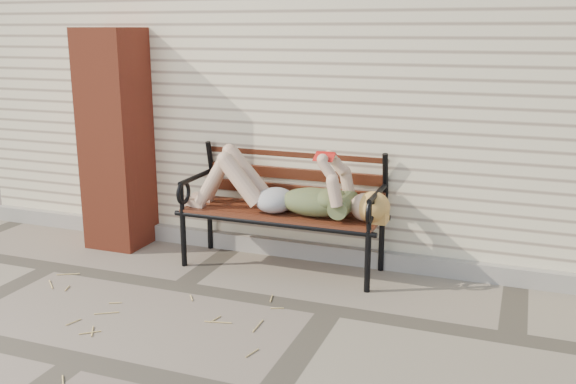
% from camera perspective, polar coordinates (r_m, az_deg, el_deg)
% --- Properties ---
extents(ground, '(80.00, 80.00, 0.00)m').
position_cam_1_polar(ground, '(4.75, 3.84, -10.44)').
color(ground, gray).
rests_on(ground, ground).
extents(house_wall, '(8.00, 4.00, 3.00)m').
position_cam_1_polar(house_wall, '(7.26, 11.03, 10.21)').
color(house_wall, '#F5E8BF').
rests_on(house_wall, ground).
extents(foundation_strip, '(8.00, 0.10, 0.15)m').
position_cam_1_polar(foundation_strip, '(5.59, 6.75, -5.79)').
color(foundation_strip, gray).
rests_on(foundation_strip, ground).
extents(brick_pillar, '(0.50, 0.50, 2.00)m').
position_cam_1_polar(brick_pillar, '(6.11, -15.02, 4.52)').
color(brick_pillar, maroon).
rests_on(brick_pillar, ground).
extents(garden_bench, '(1.83, 0.73, 1.18)m').
position_cam_1_polar(garden_bench, '(5.43, -0.16, 0.21)').
color(garden_bench, black).
rests_on(garden_bench, ground).
extents(reading_woman, '(1.73, 0.39, 0.54)m').
position_cam_1_polar(reading_woman, '(5.28, -0.56, 0.25)').
color(reading_woman, '#092D44').
rests_on(reading_woman, ground).
extents(straw_scatter, '(2.53, 1.79, 0.01)m').
position_cam_1_polar(straw_scatter, '(4.82, -15.41, -10.51)').
color(straw_scatter, tan).
rests_on(straw_scatter, ground).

